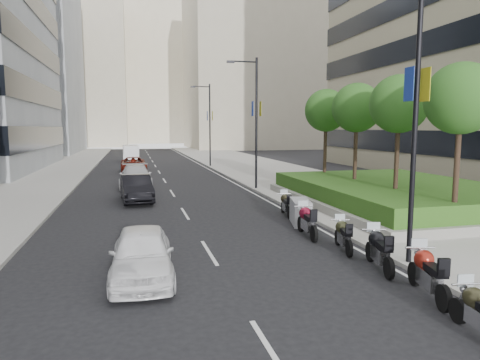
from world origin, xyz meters
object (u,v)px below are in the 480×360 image
object	(u,v)px
lamp_post_2	(208,121)
car_a	(142,253)
motorcycle_1	(428,273)
lamp_post_0	(412,102)
motorcycle_4	(307,221)
motorcycle_5	(300,212)
motorcycle_2	(379,250)
delivery_van	(131,154)
car_b	(136,188)
motorcycle_0	(480,313)
motorcycle_6	(286,204)
lamp_post_1	(254,117)
motorcycle_3	(343,235)
car_d	(134,164)
car_c	(136,176)

from	to	relation	value
lamp_post_2	car_a	xyz separation A→B (m)	(-7.95, -34.06, -4.33)
motorcycle_1	lamp_post_0	bearing A→B (deg)	-7.97
motorcycle_4	motorcycle_5	xyz separation A→B (m)	(0.55, 2.04, -0.06)
lamp_post_2	motorcycle_2	bearing A→B (deg)	-91.49
motorcycle_2	car_a	distance (m)	7.11
motorcycle_2	motorcycle_5	xyz separation A→B (m)	(-0.01, 6.28, -0.05)
motorcycle_5	delivery_van	world-z (taller)	delivery_van
lamp_post_0	car_b	distance (m)	16.94
motorcycle_4	motorcycle_5	bearing A→B (deg)	-9.85
motorcycle_0	car_a	distance (m)	8.51
car_b	motorcycle_0	bearing A→B (deg)	-74.76
motorcycle_2	car_b	xyz separation A→B (m)	(-7.05, 14.34, 0.16)
motorcycle_0	motorcycle_2	size ratio (longest dim) A/B	0.89
motorcycle_4	car_a	size ratio (longest dim) A/B	0.54
motorcycle_6	car_a	bearing A→B (deg)	144.47
lamp_post_1	motorcycle_3	xyz separation A→B (m)	(-1.00, -14.91, -4.52)
car_d	delivery_van	distance (m)	13.84
lamp_post_2	motorcycle_4	size ratio (longest dim) A/B	3.88
lamp_post_1	motorcycle_5	bearing A→B (deg)	-94.92
lamp_post_0	car_d	distance (m)	33.13
motorcycle_2	motorcycle_6	xyz separation A→B (m)	(0.06, 8.31, -0.05)
lamp_post_0	motorcycle_5	bearing A→B (deg)	98.40
motorcycle_2	car_d	world-z (taller)	car_d
motorcycle_0	car_c	size ratio (longest dim) A/B	0.37
motorcycle_6	car_d	size ratio (longest dim) A/B	0.40
lamp_post_2	motorcycle_5	distance (m)	29.11
motorcycle_2	car_a	world-z (taller)	car_a
motorcycle_3	car_c	xyz separation A→B (m)	(-6.96, 18.30, 0.26)
lamp_post_1	motorcycle_1	xyz separation A→B (m)	(-0.92, -19.25, -4.44)
motorcycle_0	motorcycle_6	size ratio (longest dim) A/B	0.97
motorcycle_2	motorcycle_4	size ratio (longest dim) A/B	0.98
motorcycle_3	car_b	world-z (taller)	car_b
lamp_post_2	car_a	size ratio (longest dim) A/B	2.08
motorcycle_3	motorcycle_5	size ratio (longest dim) A/B	1.03
motorcycle_0	motorcycle_3	world-z (taller)	motorcycle_3
lamp_post_0	delivery_van	xyz separation A→B (m)	(-8.33, 45.68, -4.10)
lamp_post_1	lamp_post_2	bearing A→B (deg)	90.00
lamp_post_0	lamp_post_2	bearing A→B (deg)	90.00
lamp_post_0	lamp_post_1	bearing A→B (deg)	90.00
motorcycle_5	motorcycle_6	distance (m)	2.04
motorcycle_1	car_a	xyz separation A→B (m)	(-7.04, 3.20, 0.11)
car_b	motorcycle_4	bearing A→B (deg)	-61.55
motorcycle_6	car_b	world-z (taller)	car_b
car_c	motorcycle_4	bearing A→B (deg)	-67.86
car_c	motorcycle_6	bearing A→B (deg)	-59.29
lamp_post_1	motorcycle_2	bearing A→B (deg)	-93.07
lamp_post_1	lamp_post_0	bearing A→B (deg)	-90.00
motorcycle_1	car_d	bearing A→B (deg)	25.97
motorcycle_2	delivery_van	xyz separation A→B (m)	(-7.42, 45.70, 0.35)
car_a	car_d	size ratio (longest dim) A/B	0.83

